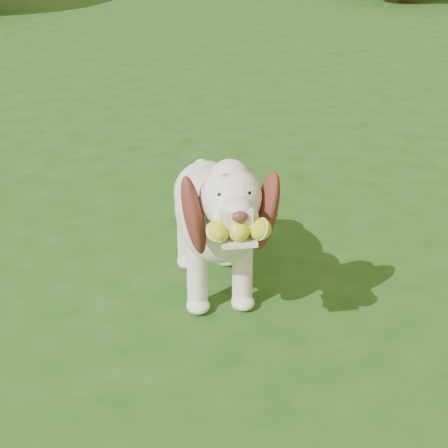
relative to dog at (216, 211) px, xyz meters
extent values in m
plane|color=#1C4614|center=(0.40, 0.61, -0.37)|extent=(80.00, 80.00, 0.00)
ellipsoid|color=white|center=(0.01, 0.09, -0.03)|extent=(0.37, 0.62, 0.31)
ellipsoid|color=white|center=(-0.02, -0.13, 0.00)|extent=(0.34, 0.34, 0.30)
ellipsoid|color=white|center=(0.04, 0.30, -0.04)|extent=(0.31, 0.31, 0.27)
cylinder|color=white|center=(-0.03, -0.24, 0.08)|extent=(0.19, 0.26, 0.24)
sphere|color=white|center=(-0.04, -0.35, 0.20)|extent=(0.24, 0.24, 0.21)
sphere|color=white|center=(-0.04, -0.34, 0.26)|extent=(0.15, 0.15, 0.14)
cube|color=white|center=(-0.06, -0.47, 0.19)|extent=(0.10, 0.13, 0.06)
ellipsoid|color=#592D28|center=(-0.07, -0.54, 0.21)|extent=(0.05, 0.04, 0.04)
cube|color=white|center=(-0.06, -0.49, 0.11)|extent=(0.13, 0.15, 0.01)
ellipsoid|color=maroon|center=(-0.17, -0.33, 0.14)|extent=(0.14, 0.20, 0.33)
ellipsoid|color=maroon|center=(0.08, -0.36, 0.14)|extent=(0.14, 0.21, 0.33)
cylinder|color=white|center=(0.05, 0.42, -0.01)|extent=(0.07, 0.15, 0.12)
cylinder|color=white|center=(-0.10, -0.10, -0.24)|extent=(0.09, 0.09, 0.27)
cylinder|color=white|center=(0.07, -0.12, -0.24)|extent=(0.09, 0.09, 0.27)
cylinder|color=white|center=(-0.05, 0.29, -0.24)|extent=(0.09, 0.09, 0.27)
cylinder|color=white|center=(0.12, 0.27, -0.24)|extent=(0.09, 0.09, 0.27)
sphere|color=yellow|center=(-0.13, -0.51, 0.15)|extent=(0.08, 0.08, 0.07)
sphere|color=yellow|center=(-0.06, -0.52, 0.15)|extent=(0.08, 0.08, 0.07)
sphere|color=yellow|center=(0.00, -0.53, 0.15)|extent=(0.08, 0.08, 0.07)
camera|label=1|loc=(-0.70, -2.58, 1.13)|focal=60.00mm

